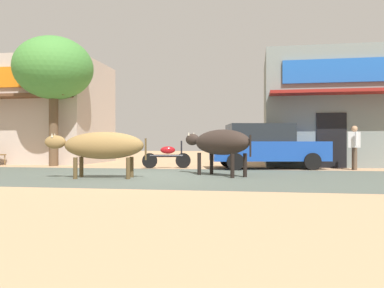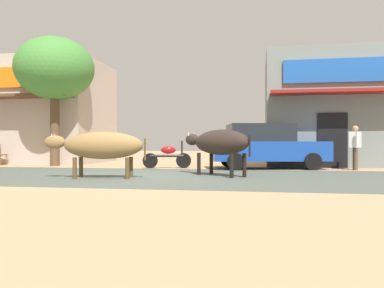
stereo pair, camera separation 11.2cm
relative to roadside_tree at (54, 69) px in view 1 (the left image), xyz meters
name	(u,v)px [view 1 (the left image)]	position (x,y,z in m)	size (l,w,h in m)	color
ground	(142,176)	(5.12, -4.29, -4.03)	(80.00, 80.00, 0.00)	tan
asphalt_road	(142,176)	(5.12, -4.29, -4.03)	(72.00, 6.35, 0.00)	#505950
storefront_left_cafe	(26,113)	(-3.04, 2.77, -1.56)	(7.64, 5.46, 4.92)	#BBA99C
storefront_right_club	(337,111)	(11.79, 2.77, -1.66)	(6.18, 5.46, 4.74)	slate
roadside_tree	(54,69)	(0.00, 0.00, 0.00)	(3.24, 3.24, 5.37)	brown
parked_hatchback_car	(265,146)	(8.63, -0.33, -3.19)	(4.46, 2.68, 1.64)	#1944A1
parked_motorcycle	(167,156)	(5.01, -0.71, -3.57)	(1.78, 0.58, 1.03)	black
cow_near_brown	(102,146)	(4.27, -5.18, -3.17)	(2.70, 1.06, 1.23)	olive
cow_far_dark	(220,143)	(7.29, -3.88, -3.08)	(2.30, 2.10, 1.32)	#302620
pedestrian_by_shop	(354,144)	(11.72, -0.56, -3.13)	(0.45, 0.61, 1.55)	brown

